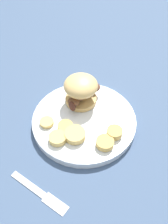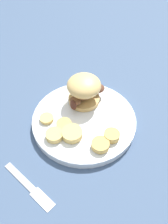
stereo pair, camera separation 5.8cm
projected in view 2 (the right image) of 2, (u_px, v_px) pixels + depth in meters
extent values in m
plane|color=#3D5170|center=(84.00, 123.00, 0.71)|extent=(4.00, 4.00, 0.00)
cylinder|color=white|center=(84.00, 121.00, 0.70)|extent=(0.27, 0.27, 0.02)
torus|color=white|center=(84.00, 119.00, 0.69)|extent=(0.27, 0.27, 0.01)
cylinder|color=tan|center=(84.00, 99.00, 0.72)|extent=(0.09, 0.09, 0.01)
ellipsoid|color=#4C281E|center=(84.00, 93.00, 0.72)|extent=(0.04, 0.04, 0.02)
ellipsoid|color=brown|center=(82.00, 96.00, 0.71)|extent=(0.04, 0.05, 0.01)
ellipsoid|color=#4C281E|center=(73.00, 105.00, 0.69)|extent=(0.03, 0.02, 0.02)
ellipsoid|color=#563323|center=(97.00, 88.00, 0.73)|extent=(0.04, 0.05, 0.02)
ellipsoid|color=brown|center=(75.00, 101.00, 0.69)|extent=(0.04, 0.04, 0.02)
ellipsoid|color=brown|center=(83.00, 93.00, 0.71)|extent=(0.03, 0.04, 0.01)
ellipsoid|color=#DBB26B|center=(84.00, 85.00, 0.69)|extent=(0.09, 0.09, 0.05)
cylinder|color=#DBB766|center=(72.00, 134.00, 0.65)|extent=(0.05, 0.05, 0.02)
cylinder|color=tan|center=(100.00, 145.00, 0.63)|extent=(0.04, 0.04, 0.02)
cylinder|color=tan|center=(64.00, 125.00, 0.67)|extent=(0.04, 0.04, 0.01)
cylinder|color=#DBB766|center=(47.00, 118.00, 0.68)|extent=(0.04, 0.04, 0.01)
cylinder|color=tan|center=(112.00, 135.00, 0.64)|extent=(0.04, 0.04, 0.02)
cylinder|color=#DBB766|center=(54.00, 135.00, 0.64)|extent=(0.04, 0.04, 0.01)
cube|color=silver|center=(20.00, 177.00, 0.60)|extent=(0.09, 0.06, 0.00)
cube|color=silver|center=(42.00, 199.00, 0.57)|extent=(0.06, 0.05, 0.00)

